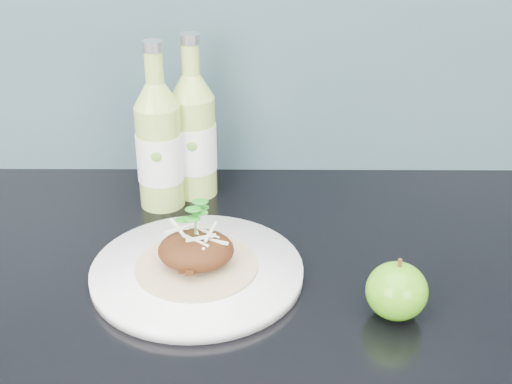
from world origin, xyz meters
TOP-DOWN VIEW (x-y plane):
  - dinner_plate at (-0.03, 1.64)m, footprint 0.35×0.35m
  - pork_taco at (-0.03, 1.64)m, footprint 0.17×0.17m
  - green_apple at (0.23, 1.55)m, footprint 0.10×0.10m
  - cider_bottle_left at (-0.10, 1.85)m, footprint 0.09×0.09m
  - cider_bottle_right at (-0.05, 1.89)m, footprint 0.08×0.08m

SIDE VIEW (x-z plane):
  - dinner_plate at x=-0.03m, z-range 0.90..0.92m
  - green_apple at x=0.23m, z-range 0.90..0.98m
  - pork_taco at x=-0.03m, z-range 0.89..1.00m
  - cider_bottle_left at x=-0.10m, z-range 0.87..1.14m
  - cider_bottle_right at x=-0.05m, z-range 0.87..1.14m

